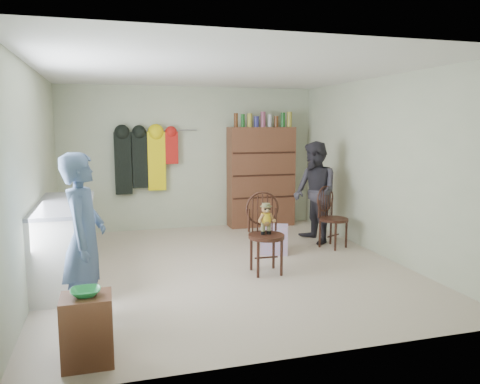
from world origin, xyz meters
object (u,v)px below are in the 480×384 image
object	(u,v)px
chair_front	(265,227)
chair_far	(331,215)
counter	(66,242)
dresser	(261,176)

from	to	relation	value
chair_front	chair_far	distance (m)	1.62
chair_far	counter	bearing A→B (deg)	161.04
chair_far	dresser	size ratio (longest dim) A/B	0.45
counter	dresser	bearing A→B (deg)	35.68
chair_far	dresser	world-z (taller)	dresser
counter	chair_far	xyz separation A→B (m)	(3.72, 0.54, 0.03)
chair_far	dresser	xyz separation A→B (m)	(-0.52, 1.75, 0.42)
counter	dresser	size ratio (longest dim) A/B	0.90
counter	chair_front	size ratio (longest dim) A/B	1.84
counter	chair_far	distance (m)	3.76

